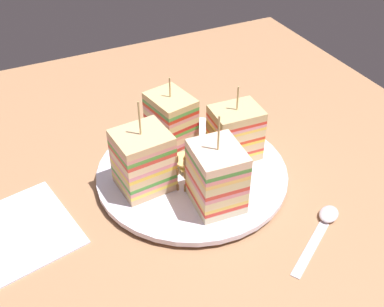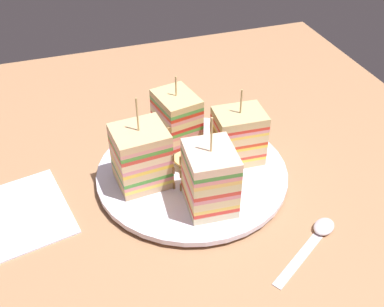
{
  "view_description": "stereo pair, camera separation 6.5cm",
  "coord_description": "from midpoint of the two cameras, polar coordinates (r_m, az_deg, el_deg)",
  "views": [
    {
      "loc": [
        -45.91,
        22.17,
        44.53
      ],
      "look_at": [
        0.0,
        0.0,
        4.44
      ],
      "focal_mm": 43.61,
      "sensor_mm": 36.0,
      "label": 1
    },
    {
      "loc": [
        -48.35,
        16.17,
        44.53
      ],
      "look_at": [
        0.0,
        0.0,
        4.44
      ],
      "focal_mm": 43.61,
      "sensor_mm": 36.0,
      "label": 2
    }
  ],
  "objects": [
    {
      "name": "ground_plane",
      "position": [
        0.68,
        -2.72,
        -3.64
      ],
      "size": [
        91.7,
        87.17,
        1.8
      ],
      "primitive_type": "cube",
      "color": "#A67551"
    },
    {
      "name": "plate",
      "position": [
        0.67,
        -2.77,
        -2.51
      ],
      "size": [
        27.27,
        27.27,
        1.44
      ],
      "color": "white",
      "rests_on": "ground_plane"
    },
    {
      "name": "sandwich_wedge_0",
      "position": [
        0.67,
        2.52,
        2.43
      ],
      "size": [
        5.75,
        7.27,
        11.58
      ],
      "rotation": [
        0.0,
        0.0,
        7.8
      ],
      "color": "#DCC188",
      "rests_on": "plate"
    },
    {
      "name": "sandwich_wedge_1",
      "position": [
        0.69,
        -5.43,
        3.85
      ],
      "size": [
        7.86,
        6.54,
        11.36
      ],
      "rotation": [
        0.0,
        0.0,
        9.62
      ],
      "color": "beige",
      "rests_on": "plate"
    },
    {
      "name": "sandwich_wedge_2",
      "position": [
        0.62,
        -8.95,
        -0.97
      ],
      "size": [
        6.89,
        7.49,
        13.38
      ],
      "rotation": [
        0.0,
        0.0,
        11.08
      ],
      "color": "#D8B487",
      "rests_on": "plate"
    },
    {
      "name": "sandwich_wedge_3",
      "position": [
        0.59,
        0.03,
        -2.92
      ],
      "size": [
        7.41,
        6.48,
        13.56
      ],
      "rotation": [
        0.0,
        0.0,
        12.49
      ],
      "color": "beige",
      "rests_on": "plate"
    },
    {
      "name": "chip_pile",
      "position": [
        0.66,
        -2.61,
        -1.29
      ],
      "size": [
        8.05,
        6.45,
        3.36
      ],
      "color": "#DEBD63",
      "rests_on": "plate"
    },
    {
      "name": "spoon",
      "position": [
        0.62,
        12.99,
        -8.42
      ],
      "size": [
        8.52,
        12.09,
        1.0
      ],
      "rotation": [
        0.0,
        0.0,
        5.27
      ],
      "color": "silver",
      "rests_on": "ground_plane"
    },
    {
      "name": "napkin",
      "position": [
        0.65,
        -23.13,
        -8.77
      ],
      "size": [
        16.26,
        15.29,
        0.5
      ],
      "primitive_type": "cube",
      "rotation": [
        0.0,
        0.0,
        0.2
      ],
      "color": "white",
      "rests_on": "ground_plane"
    }
  ]
}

